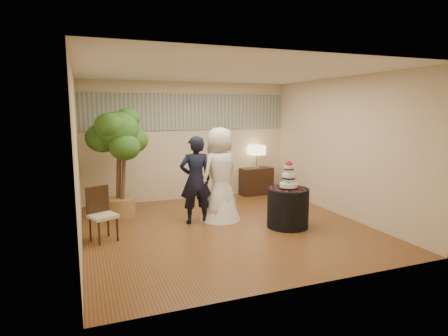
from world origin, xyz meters
name	(u,v)px	position (x,y,z in m)	size (l,w,h in m)	color
floor	(227,228)	(0.00, 0.00, 0.00)	(5.00, 5.00, 0.00)	brown
ceiling	(227,72)	(0.00, 0.00, 2.80)	(5.00, 5.00, 0.00)	white
wall_back	(189,141)	(0.00, 2.50, 1.40)	(5.00, 0.06, 2.80)	beige
wall_front	(304,175)	(0.00, -2.50, 1.40)	(5.00, 0.06, 2.80)	beige
wall_left	(77,159)	(-2.50, 0.00, 1.40)	(0.06, 5.00, 2.80)	beige
wall_right	(342,147)	(2.50, 0.00, 1.40)	(0.06, 5.00, 2.80)	beige
mural_border	(189,112)	(0.00, 2.48, 2.10)	(4.90, 0.02, 0.85)	gray
groom	(196,180)	(-0.44, 0.50, 0.84)	(0.61, 0.40, 1.68)	black
bride	(220,174)	(0.07, 0.55, 0.91)	(0.89, 0.81, 1.82)	white
cake_table	(288,208)	(1.08, -0.35, 0.36)	(0.76, 0.76, 0.72)	black
wedding_cake	(289,175)	(1.08, -0.35, 0.98)	(0.33, 0.33, 0.52)	white
console	(256,181)	(1.70, 2.28, 0.34)	(0.82, 0.37, 0.69)	black
table_lamp	(257,157)	(1.70, 2.28, 0.98)	(0.34, 0.34, 0.58)	beige
ficus_tree	(119,162)	(-1.75, 1.44, 1.12)	(1.07, 1.07, 2.24)	#2F5C1D
side_chair	(103,214)	(-2.15, 0.08, 0.45)	(0.41, 0.43, 0.90)	black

